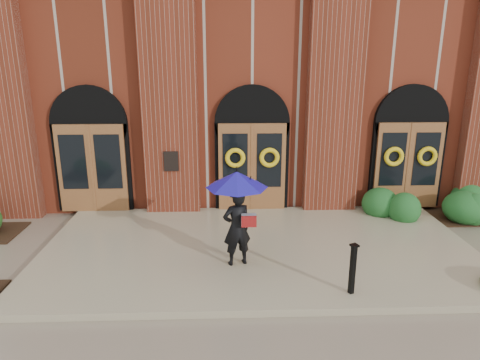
{
  "coord_description": "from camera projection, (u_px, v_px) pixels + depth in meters",
  "views": [
    {
      "loc": [
        -0.76,
        -9.04,
        4.44
      ],
      "look_at": [
        -0.4,
        1.0,
        1.52
      ],
      "focal_mm": 32.0,
      "sensor_mm": 36.0,
      "label": 1
    }
  ],
  "objects": [
    {
      "name": "metal_post",
      "position": [
        353.0,
        268.0,
        7.9
      ],
      "size": [
        0.18,
        0.18,
        0.99
      ],
      "rotation": [
        0.0,
        0.0,
        0.41
      ],
      "color": "black",
      "rests_on": "landing"
    },
    {
      "name": "ground",
      "position": [
        259.0,
        254.0,
        9.94
      ],
      "size": [
        90.0,
        90.0,
        0.0
      ],
      "primitive_type": "plane",
      "color": "gray",
      "rests_on": "ground"
    },
    {
      "name": "church_building",
      "position": [
        243.0,
        80.0,
        17.39
      ],
      "size": [
        16.2,
        12.53,
        7.0
      ],
      "color": "maroon",
      "rests_on": "ground"
    },
    {
      "name": "man_with_umbrella",
      "position": [
        237.0,
        200.0,
        8.78
      ],
      "size": [
        1.59,
        1.59,
        2.05
      ],
      "rotation": [
        0.0,
        0.0,
        3.43
      ],
      "color": "black",
      "rests_on": "landing"
    },
    {
      "name": "hedge_wall_right",
      "position": [
        436.0,
        203.0,
        12.11
      ],
      "size": [
        3.26,
        1.3,
        0.84
      ],
      "primitive_type": "ellipsoid",
      "color": "#1C501F",
      "rests_on": "ground"
    },
    {
      "name": "landing",
      "position": [
        258.0,
        249.0,
        10.06
      ],
      "size": [
        10.0,
        5.3,
        0.15
      ],
      "primitive_type": "cube",
      "color": "tan",
      "rests_on": "ground"
    }
  ]
}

